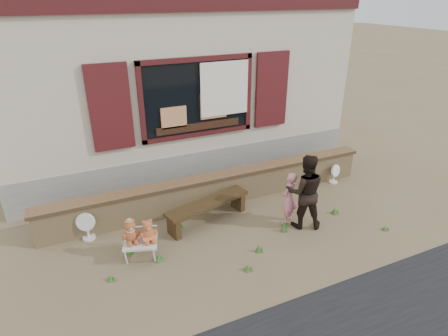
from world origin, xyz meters
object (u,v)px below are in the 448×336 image
bench (208,207)px  teddy_bear_right (148,230)px  folding_chair (141,242)px  child (289,198)px  teddy_bear_left (130,230)px  adult (305,192)px

bench → teddy_bear_right: bearing=-170.3°
folding_chair → child: bearing=16.0°
folding_chair → teddy_bear_right: (0.13, -0.04, 0.23)m
folding_chair → teddy_bear_left: teddy_bear_left is taller
folding_chair → teddy_bear_right: size_ratio=1.63×
bench → folding_chair: bearing=-173.8°
teddy_bear_right → teddy_bear_left: bearing=180.0°
child → folding_chair: bearing=-34.7°
teddy_bear_right → child: size_ratio=0.38×
folding_chair → teddy_bear_right: bearing=0.0°
bench → folding_chair: bench is taller
bench → teddy_bear_left: (-1.56, -0.49, 0.22)m
folding_chair → child: child is taller
bench → child: bearing=-39.2°
teddy_bear_left → folding_chair: bearing=-0.0°
teddy_bear_right → child: (2.70, -0.06, -0.00)m
folding_chair → teddy_bear_left: size_ratio=1.56×
adult → teddy_bear_right: bearing=19.5°
teddy_bear_right → adult: bearing=12.8°
teddy_bear_left → teddy_bear_right: teddy_bear_left is taller
bench → adult: adult is taller
teddy_bear_right → bench: bearing=42.4°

